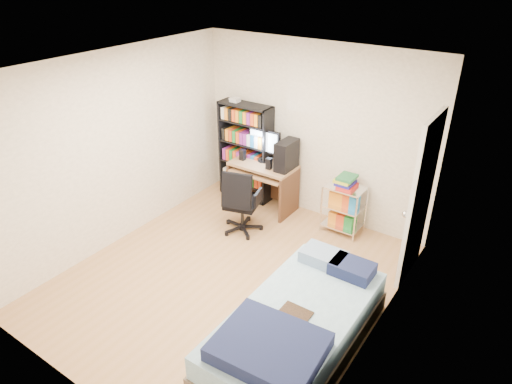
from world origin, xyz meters
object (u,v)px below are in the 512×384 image
Objects in this scene: computer_desk at (270,169)px; media_shelf at (246,151)px; bed at (296,328)px; office_chair at (241,212)px.

media_shelf is at bearing 168.08° from computer_desk.
media_shelf reaches higher than bed.
computer_desk is 0.58× the size of bed.
media_shelf is 0.55m from computer_desk.
office_chair reaches higher than bed.
media_shelf is 1.30× the size of computer_desk.
media_shelf is 1.17m from office_chair.
office_chair is at bearing 139.87° from bed.
computer_desk is at bearing 128.03° from bed.
office_chair is 2.23m from bed.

